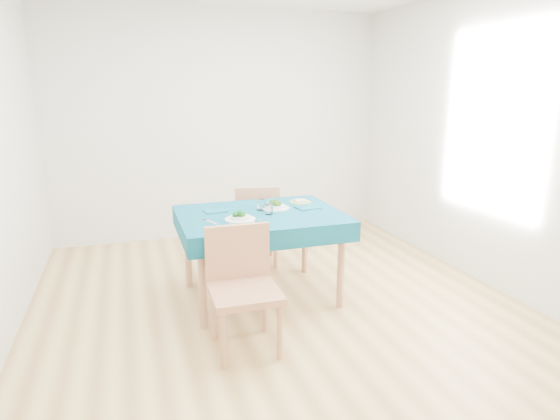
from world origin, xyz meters
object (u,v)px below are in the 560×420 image
object	(u,v)px
chair_far	(256,212)
table	(261,256)
chair_near	(244,272)
bowl_far	(275,205)
side_plate	(300,202)
bowl_near	(240,216)

from	to	relation	value
chair_far	table	bearing A→B (deg)	87.35
chair_near	chair_far	bearing A→B (deg)	73.37
bowl_far	side_plate	bearing A→B (deg)	27.02
bowl_near	side_plate	world-z (taller)	bowl_near
chair_near	bowl_far	distance (m)	1.06
side_plate	table	bearing A→B (deg)	-151.01
side_plate	chair_far	bearing A→B (deg)	115.92
chair_near	table	bearing A→B (deg)	68.30
table	bowl_near	bearing A→B (deg)	-143.12
chair_near	bowl_near	distance (m)	0.69
chair_far	bowl_near	bearing A→B (deg)	78.04
chair_far	bowl_near	distance (m)	1.08
chair_near	bowl_far	world-z (taller)	chair_near
chair_near	side_plate	bearing A→B (deg)	54.20
chair_near	bowl_near	bearing A→B (deg)	79.90
table	side_plate	xyz separation A→B (m)	(0.46, 0.25, 0.38)
chair_near	chair_far	size ratio (longest dim) A/B	1.06
chair_far	bowl_near	xyz separation A→B (m)	(-0.40, -0.98, 0.25)
chair_near	bowl_near	size ratio (longest dim) A/B	4.71
chair_far	bowl_far	world-z (taller)	chair_far
chair_far	side_plate	world-z (taller)	chair_far
table	bowl_near	size ratio (longest dim) A/B	5.51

